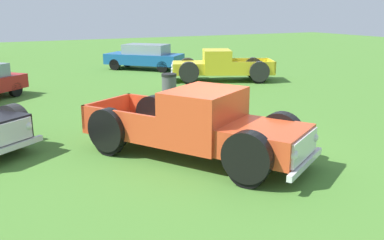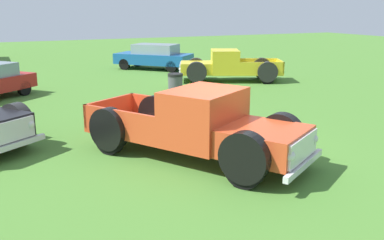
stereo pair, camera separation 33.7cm
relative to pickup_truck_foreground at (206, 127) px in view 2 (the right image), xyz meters
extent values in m
plane|color=#477A2D|center=(0.45, 0.34, -0.78)|extent=(80.00, 80.00, 0.00)
cube|color=#D14723|center=(0.74, -1.23, -0.08)|extent=(2.23, 2.22, 0.59)
cube|color=silver|center=(1.16, -1.94, -0.08)|extent=(1.29, 0.81, 0.50)
sphere|color=silver|center=(1.71, -1.59, -0.05)|extent=(0.21, 0.21, 0.21)
sphere|color=silver|center=(0.59, -2.26, -0.05)|extent=(0.21, 0.21, 0.21)
cube|color=#D14723|center=(-0.03, 0.06, 0.24)|extent=(2.26, 2.12, 1.23)
cube|color=#8C9EA8|center=(0.30, -0.50, 0.51)|extent=(1.35, 0.83, 0.54)
cube|color=#D14723|center=(-0.97, 1.62, -0.32)|extent=(2.70, 2.86, 0.11)
cube|color=#D14723|center=(-0.24, 2.06, 0.03)|extent=(1.23, 1.98, 0.59)
cube|color=#D14723|center=(-1.71, 1.18, 0.03)|extent=(1.23, 1.98, 0.59)
cube|color=#D14723|center=(-1.53, 2.55, 0.03)|extent=(1.58, 1.00, 0.59)
cylinder|color=black|center=(1.51, -0.77, -0.38)|extent=(0.62, 0.82, 0.82)
cylinder|color=#B7B7BC|center=(1.52, -0.76, -0.38)|extent=(0.39, 0.41, 0.33)
cylinder|color=black|center=(1.51, -0.77, -0.17)|extent=(0.79, 1.04, 1.03)
cylinder|color=black|center=(-0.03, -1.70, -0.38)|extent=(0.62, 0.82, 0.82)
cylinder|color=#B7B7BC|center=(-0.04, -1.70, -0.38)|extent=(0.39, 0.41, 0.33)
cylinder|color=black|center=(-0.03, -1.70, -0.17)|extent=(0.79, 1.04, 1.03)
cylinder|color=black|center=(-0.34, 2.32, -0.38)|extent=(0.62, 0.82, 0.82)
cylinder|color=#B7B7BC|center=(-0.33, 2.32, -0.38)|extent=(0.39, 0.41, 0.33)
cylinder|color=black|center=(-0.34, 2.32, -0.17)|extent=(0.79, 1.04, 1.03)
cylinder|color=black|center=(-1.88, 1.39, -0.38)|extent=(0.62, 0.82, 0.82)
cylinder|color=#B7B7BC|center=(-1.89, 1.38, -0.38)|extent=(0.39, 0.41, 0.33)
cylinder|color=black|center=(-1.88, 1.39, -0.17)|extent=(0.79, 1.04, 1.03)
cube|color=silver|center=(1.19, -1.98, -0.42)|extent=(1.73, 1.10, 0.13)
cube|color=yellow|center=(4.60, 10.03, -0.15)|extent=(1.95, 1.96, 0.54)
cube|color=silver|center=(3.92, 10.34, -0.15)|extent=(0.61, 1.23, 0.45)
sphere|color=silver|center=(3.69, 9.80, -0.12)|extent=(0.19, 0.19, 0.19)
sphere|color=silver|center=(4.18, 10.87, -0.12)|extent=(0.19, 0.19, 0.19)
cube|color=yellow|center=(5.83, 9.46, 0.15)|extent=(1.83, 2.01, 1.12)
cube|color=#8C9EA8|center=(5.29, 9.71, 0.39)|extent=(0.62, 1.29, 0.49)
cube|color=yellow|center=(7.34, 8.76, -0.37)|extent=(2.54, 2.33, 0.10)
cube|color=yellow|center=(7.01, 8.06, -0.05)|extent=(1.89, 0.93, 0.54)
cube|color=yellow|center=(7.66, 9.47, -0.05)|extent=(1.89, 0.93, 0.54)
cube|color=yellow|center=(8.23, 8.35, -0.05)|extent=(0.75, 1.51, 0.54)
cylinder|color=black|center=(4.25, 9.29, -0.41)|extent=(0.76, 0.50, 0.74)
cylinder|color=#B7B7BC|center=(4.25, 9.28, -0.41)|extent=(0.37, 0.34, 0.30)
cylinder|color=black|center=(4.25, 9.29, -0.23)|extent=(0.96, 0.64, 0.93)
cylinder|color=black|center=(4.94, 10.77, -0.41)|extent=(0.76, 0.50, 0.74)
cylinder|color=#B7B7BC|center=(4.94, 10.78, -0.41)|extent=(0.37, 0.34, 0.30)
cylinder|color=black|center=(4.94, 10.77, -0.23)|extent=(0.96, 0.64, 0.93)
cylinder|color=black|center=(7.21, 7.92, -0.41)|extent=(0.76, 0.50, 0.74)
cylinder|color=#B7B7BC|center=(7.21, 7.91, -0.41)|extent=(0.37, 0.34, 0.30)
cylinder|color=black|center=(7.21, 7.92, -0.23)|extent=(0.96, 0.64, 0.93)
cylinder|color=black|center=(7.90, 9.41, -0.41)|extent=(0.76, 0.50, 0.74)
cylinder|color=#B7B7BC|center=(7.90, 9.41, -0.41)|extent=(0.37, 0.34, 0.30)
cylinder|color=black|center=(7.90, 9.41, -0.23)|extent=(0.96, 0.64, 0.93)
cube|color=silver|center=(3.88, 10.36, -0.45)|extent=(0.83, 1.65, 0.12)
cube|color=silver|center=(-4.09, 1.83, -0.09)|extent=(1.22, 0.88, 0.49)
sphere|color=silver|center=(-3.57, 2.21, -0.06)|extent=(0.21, 0.21, 0.21)
cylinder|color=black|center=(-3.83, 3.00, -0.38)|extent=(0.65, 0.79, 0.80)
cylinder|color=#B7B7BC|center=(-3.82, 3.01, -0.38)|extent=(0.39, 0.41, 0.32)
cylinder|color=black|center=(-3.83, 3.00, -0.18)|extent=(0.83, 1.00, 1.01)
cube|color=silver|center=(-4.06, 1.79, -0.42)|extent=(1.64, 1.19, 0.13)
cylinder|color=black|center=(-3.16, 9.83, -0.49)|extent=(0.56, 0.52, 0.59)
cube|color=#195699|center=(4.18, 14.79, -0.18)|extent=(4.24, 4.29, 0.58)
cube|color=#7F939E|center=(4.28, 14.68, 0.38)|extent=(2.72, 2.74, 0.54)
cylinder|color=black|center=(2.61, 15.29, -0.47)|extent=(0.57, 0.58, 0.62)
cylinder|color=black|center=(3.72, 16.37, -0.47)|extent=(0.57, 0.58, 0.62)
cylinder|color=black|center=(4.63, 13.20, -0.47)|extent=(0.57, 0.58, 0.62)
cylinder|color=black|center=(5.75, 14.28, -0.47)|extent=(0.57, 0.58, 0.62)
cylinder|color=#4C4C51|center=(2.15, 6.84, -0.36)|extent=(0.56, 0.56, 0.85)
cylinder|color=black|center=(2.15, 6.84, 0.12)|extent=(0.59, 0.59, 0.10)
camera|label=1|loc=(-4.55, -8.11, 2.61)|focal=39.91mm
camera|label=2|loc=(-4.25, -8.26, 2.61)|focal=39.91mm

